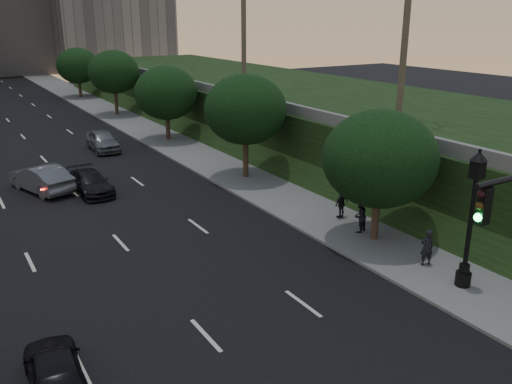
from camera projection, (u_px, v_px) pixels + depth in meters
road_surface at (49, 165)px, 38.33m from camera, size 16.00×140.00×0.02m
sidewalk_right at (182, 147)px, 43.37m from camera, size 4.50×140.00×0.15m
embankment at (316, 114)px, 46.94m from camera, size 18.00×90.00×4.00m
parapet_wall at (229, 93)px, 42.01m from camera, size 0.35×90.00×0.70m
tree_right_a at (380, 159)px, 24.30m from camera, size 5.20×5.20×6.24m
tree_right_b at (245, 110)px, 33.89m from camera, size 5.20×5.20×6.74m
tree_right_c at (166, 93)px, 44.60m from camera, size 5.20×5.20×6.24m
tree_right_d at (114, 72)px, 55.80m from camera, size 5.20×5.20×6.74m
tree_right_e at (78, 66)px, 68.13m from camera, size 5.20×5.20×6.24m
street_lamp at (470, 226)px, 20.34m from camera, size 0.64×0.64×5.62m
sedan_near_left at (55, 370)px, 15.26m from camera, size 1.86×3.95×1.31m
sedan_mid_left at (41, 178)px, 32.51m from camera, size 3.18×5.27×1.64m
sedan_near_right at (91, 183)px, 32.23m from camera, size 1.99×4.56×1.30m
sedan_far_right at (103, 141)px, 42.31m from camera, size 2.08×4.78×1.60m
pedestrian_a at (427, 247)px, 22.61m from camera, size 0.67×0.56×1.57m
pedestrian_b at (360, 216)px, 26.04m from camera, size 0.95×0.84×1.63m
pedestrian_c at (341, 204)px, 27.90m from camera, size 0.95×0.54×1.53m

